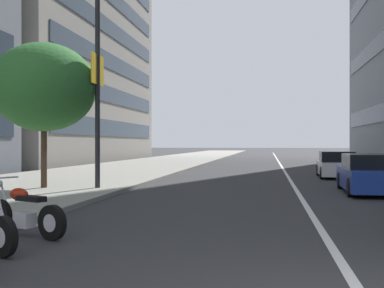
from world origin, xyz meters
name	(u,v)px	position (x,y,z in m)	size (l,w,h in m)	color
sidewalk_right_plaza	(139,166)	(30.00, 10.43, 0.07)	(160.00, 8.65, 0.15)	gray
lane_centre_stripe	(281,165)	(35.00, 0.00, 0.00)	(110.00, 0.16, 0.01)	silver
motorcycle_mid_row	(24,214)	(3.94, 5.62, 0.42)	(1.03, 2.02, 1.10)	black
car_far_down_avenue	(371,174)	(13.27, -2.54, 0.66)	(4.69, 2.07, 1.38)	navy
car_lead_in_lane	(337,166)	(21.17, -2.45, 0.62)	(4.31, 1.95, 1.35)	silver
street_lamp_with_banners	(107,35)	(12.22, 6.80, 5.68)	(1.26, 2.78, 9.46)	#232326
street_tree_near_plaza_corner	(44,87)	(11.94, 9.11, 3.80)	(3.78, 3.78, 5.26)	#473323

